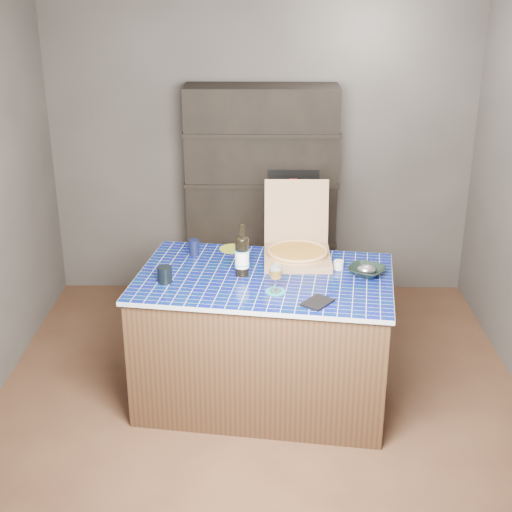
{
  "coord_description": "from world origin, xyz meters",
  "views": [
    {
      "loc": [
        0.03,
        -4.05,
        2.63
      ],
      "look_at": [
        -0.03,
        0.0,
        1.0
      ],
      "focal_mm": 50.0,
      "sensor_mm": 36.0,
      "label": 1
    }
  ],
  "objects_px": {
    "kitchen_island": "(264,337)",
    "mead_bottle": "(242,255)",
    "pizza_box": "(297,250)",
    "dvd_case": "(318,302)",
    "bowl": "(366,271)",
    "wine_glass": "(276,272)"
  },
  "relations": [
    {
      "from": "bowl",
      "to": "dvd_case",
      "type": "bearing_deg",
      "value": -128.77
    },
    {
      "from": "kitchen_island",
      "to": "pizza_box",
      "type": "distance_m",
      "value": 0.6
    },
    {
      "from": "kitchen_island",
      "to": "wine_glass",
      "type": "height_order",
      "value": "wine_glass"
    },
    {
      "from": "mead_bottle",
      "to": "dvd_case",
      "type": "relative_size",
      "value": 1.91
    },
    {
      "from": "pizza_box",
      "to": "mead_bottle",
      "type": "height_order",
      "value": "pizza_box"
    },
    {
      "from": "mead_bottle",
      "to": "bowl",
      "type": "height_order",
      "value": "mead_bottle"
    },
    {
      "from": "mead_bottle",
      "to": "dvd_case",
      "type": "xyz_separation_m",
      "value": [
        0.44,
        -0.4,
        -0.13
      ]
    },
    {
      "from": "dvd_case",
      "to": "kitchen_island",
      "type": "bearing_deg",
      "value": 164.89
    },
    {
      "from": "kitchen_island",
      "to": "dvd_case",
      "type": "relative_size",
      "value": 9.49
    },
    {
      "from": "pizza_box",
      "to": "mead_bottle",
      "type": "distance_m",
      "value": 0.44
    },
    {
      "from": "kitchen_island",
      "to": "bowl",
      "type": "height_order",
      "value": "bowl"
    },
    {
      "from": "mead_bottle",
      "to": "wine_glass",
      "type": "xyz_separation_m",
      "value": [
        0.21,
        -0.25,
        -0.01
      ]
    },
    {
      "from": "kitchen_island",
      "to": "dvd_case",
      "type": "distance_m",
      "value": 0.66
    },
    {
      "from": "kitchen_island",
      "to": "dvd_case",
      "type": "bearing_deg",
      "value": -44.27
    },
    {
      "from": "kitchen_island",
      "to": "mead_bottle",
      "type": "relative_size",
      "value": 4.96
    },
    {
      "from": "mead_bottle",
      "to": "pizza_box",
      "type": "bearing_deg",
      "value": 36.3
    },
    {
      "from": "dvd_case",
      "to": "bowl",
      "type": "xyz_separation_m",
      "value": [
        0.33,
        0.41,
        0.02
      ]
    },
    {
      "from": "kitchen_island",
      "to": "mead_bottle",
      "type": "xyz_separation_m",
      "value": [
        -0.14,
        0.01,
        0.56
      ]
    },
    {
      "from": "pizza_box",
      "to": "dvd_case",
      "type": "distance_m",
      "value": 0.67
    },
    {
      "from": "bowl",
      "to": "kitchen_island",
      "type": "bearing_deg",
      "value": -178.08
    },
    {
      "from": "kitchen_island",
      "to": "bowl",
      "type": "relative_size",
      "value": 7.68
    },
    {
      "from": "kitchen_island",
      "to": "pizza_box",
      "type": "bearing_deg",
      "value": 59.94
    }
  ]
}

